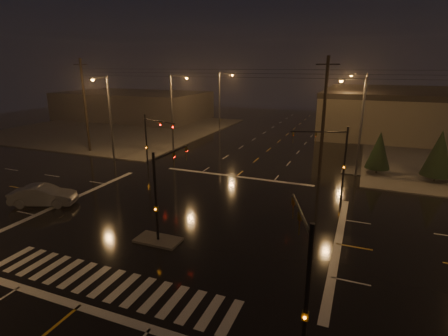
{
  "coord_description": "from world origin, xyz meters",
  "views": [
    {
      "loc": [
        11.75,
        -21.54,
        11.09
      ],
      "look_at": [
        1.46,
        3.96,
        3.0
      ],
      "focal_mm": 28.0,
      "sensor_mm": 36.0,
      "label": 1
    }
  ],
  "objects": [
    {
      "name": "streetlight_5",
      "position": [
        -16.0,
        11.18,
        5.8
      ],
      "size": [
        0.32,
        2.77,
        10.0
      ],
      "color": "#38383A",
      "rests_on": "ground"
    },
    {
      "name": "stop_bar_far",
      "position": [
        0.0,
        11.0,
        0.01
      ],
      "size": [
        16.0,
        0.5,
        0.01
      ],
      "primitive_type": "cube",
      "color": "beige",
      "rests_on": "ground"
    },
    {
      "name": "sidewalk_nw",
      "position": [
        -30.0,
        30.0,
        0.06
      ],
      "size": [
        36.0,
        36.0,
        0.12
      ],
      "primitive_type": "cube",
      "color": "#484540",
      "rests_on": "ground"
    },
    {
      "name": "ground",
      "position": [
        0.0,
        0.0,
        0.0
      ],
      "size": [
        140.0,
        140.0,
        0.0
      ],
      "primitive_type": "plane",
      "color": "black",
      "rests_on": "ground"
    },
    {
      "name": "conifer_1",
      "position": [
        18.81,
        16.67,
        2.96
      ],
      "size": [
        2.9,
        2.9,
        5.23
      ],
      "color": "black",
      "rests_on": "ground"
    },
    {
      "name": "median_island",
      "position": [
        0.0,
        -4.0,
        0.07
      ],
      "size": [
        3.0,
        1.6,
        0.15
      ],
      "primitive_type": "cube",
      "color": "#484540",
      "rests_on": "ground"
    },
    {
      "name": "conifer_0",
      "position": [
        13.49,
        17.25,
        2.64
      ],
      "size": [
        2.49,
        2.49,
        4.59
      ],
      "color": "black",
      "rests_on": "ground"
    },
    {
      "name": "streetlight_2",
      "position": [
        -11.18,
        34.0,
        5.8
      ],
      "size": [
        2.77,
        0.32,
        10.0
      ],
      "color": "#38383A",
      "rests_on": "ground"
    },
    {
      "name": "streetlight_3",
      "position": [
        11.18,
        16.0,
        5.8
      ],
      "size": [
        2.77,
        0.32,
        10.0
      ],
      "color": "#38383A",
      "rests_on": "ground"
    },
    {
      "name": "utility_pole_1",
      "position": [
        8.0,
        14.0,
        6.13
      ],
      "size": [
        2.2,
        0.32,
        12.0
      ],
      "color": "black",
      "rests_on": "ground"
    },
    {
      "name": "signal_mast_median",
      "position": [
        0.0,
        -3.07,
        3.75
      ],
      "size": [
        0.25,
        4.59,
        6.0
      ],
      "color": "black",
      "rests_on": "ground"
    },
    {
      "name": "streetlight_4",
      "position": [
        11.18,
        36.0,
        5.8
      ],
      "size": [
        2.77,
        0.32,
        10.0
      ],
      "color": "#38383A",
      "rests_on": "ground"
    },
    {
      "name": "crosswalk",
      "position": [
        0.0,
        -9.0,
        0.01
      ],
      "size": [
        15.0,
        2.6,
        0.01
      ],
      "primitive_type": "cube",
      "color": "beige",
      "rests_on": "ground"
    },
    {
      "name": "car_crossing",
      "position": [
        -12.06,
        -2.22,
        0.85
      ],
      "size": [
        5.44,
        3.64,
        1.7
      ],
      "primitive_type": "imported",
      "rotation": [
        0.0,
        0.0,
        1.97
      ],
      "color": "slate",
      "rests_on": "ground"
    },
    {
      "name": "signal_mast_se",
      "position": [
        10.23,
        -9.75,
        3.71
      ],
      "size": [
        1.55,
        3.87,
        6.0
      ],
      "color": "black",
      "rests_on": "ground"
    },
    {
      "name": "signal_mast_ne",
      "position": [
        9.5,
        10.14,
        3.79
      ],
      "size": [
        4.84,
        1.86,
        6.0
      ],
      "color": "black",
      "rests_on": "ground"
    },
    {
      "name": "commercial_block",
      "position": [
        -35.0,
        42.0,
        2.8
      ],
      "size": [
        30.0,
        18.0,
        5.6
      ],
      "primitive_type": "cube",
      "color": "#443E3C",
      "rests_on": "ground"
    },
    {
      "name": "utility_pole_0",
      "position": [
        -22.0,
        14.0,
        6.13
      ],
      "size": [
        2.2,
        0.32,
        12.0
      ],
      "color": "black",
      "rests_on": "ground"
    },
    {
      "name": "streetlight_1",
      "position": [
        -11.18,
        18.0,
        5.8
      ],
      "size": [
        2.77,
        0.32,
        10.0
      ],
      "color": "#38383A",
      "rests_on": "ground"
    },
    {
      "name": "signal_mast_nw",
      "position": [
        -9.5,
        10.14,
        3.79
      ],
      "size": [
        4.84,
        1.86,
        6.0
      ],
      "color": "black",
      "rests_on": "ground"
    },
    {
      "name": "stop_bar_near",
      "position": [
        0.0,
        -11.0,
        0.01
      ],
      "size": [
        16.0,
        0.5,
        0.01
      ],
      "primitive_type": "cube",
      "color": "beige",
      "rests_on": "ground"
    }
  ]
}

